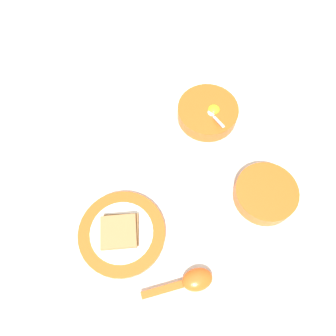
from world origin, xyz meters
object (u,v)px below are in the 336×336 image
at_px(congee_bowl, 265,193).
at_px(soup_spoon, 191,281).
at_px(toast_plate, 122,233).
at_px(toast_sandwich, 120,231).
at_px(egg_bowl, 208,112).

bearing_deg(congee_bowl, soup_spoon, 100.14).
bearing_deg(toast_plate, congee_bowl, -112.06).
relative_size(toast_plate, toast_sandwich, 1.76).
distance_m(toast_sandwich, congee_bowl, 0.36).
bearing_deg(toast_sandwich, congee_bowl, -112.10).
xyz_separation_m(toast_plate, toast_sandwich, (0.00, 0.00, 0.02)).
bearing_deg(congee_bowl, toast_sandwich, 67.90).
bearing_deg(toast_sandwich, soup_spoon, -160.86).
height_order(soup_spoon, congee_bowl, congee_bowl).
bearing_deg(soup_spoon, toast_sandwich, 19.14).
xyz_separation_m(egg_bowl, toast_plate, (-0.13, 0.37, -0.01)).
bearing_deg(soup_spoon, congee_bowl, -79.86).
bearing_deg(egg_bowl, toast_sandwich, 109.26).
height_order(egg_bowl, congee_bowl, egg_bowl).
distance_m(toast_plate, toast_sandwich, 0.02).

